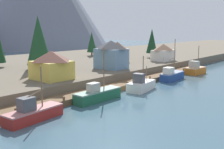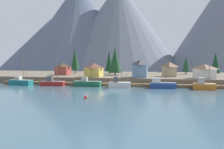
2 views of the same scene
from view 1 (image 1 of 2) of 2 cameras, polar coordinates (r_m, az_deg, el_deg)
The scene contains 15 objects.
ground_plane at distance 64.99m, azimuth -12.85°, elevation -1.59°, with size 400.00×400.00×1.00m, color #3D5B6B.
dock at distance 51.58m, azimuth -0.97°, elevation -3.09°, with size 80.00×4.00×1.60m.
shoreline_bank at distance 74.63m, azimuth -18.35°, elevation 0.95°, with size 400.00×56.00×2.50m, color #665B4C.
fishing_boat_red at distance 36.86m, azimuth -16.40°, elevation -7.81°, with size 8.33×3.34×7.04m.
fishing_boat_green at distance 44.89m, azimuth -3.08°, elevation -4.30°, with size 9.11×2.41×8.76m.
fishing_boat_white at distance 52.72m, azimuth 6.17°, elevation -2.21°, with size 7.39×4.18×6.70m.
fishing_boat_blue at distance 64.36m, azimuth 12.54°, elevation -0.17°, with size 8.07×2.88×9.62m.
fishing_boat_orange at distance 75.03m, azimuth 17.22°, elevation 1.02°, with size 6.45×3.48×7.53m.
house_white at distance 81.66m, azimuth 10.80°, elevation 4.67°, with size 7.41×4.66×5.02m.
house_yellow at distance 51.71m, azimuth -12.72°, elevation 2.03°, with size 6.18×6.99×5.35m.
house_blue at distance 64.16m, azimuth -0.19°, elevation 4.30°, with size 5.41×7.28×6.70m.
house_tan at distance 77.03m, azimuth 1.14°, elevation 4.84°, with size 5.71×4.63×5.78m.
conifer_near_left at distance 96.29m, azimuth -4.32°, elevation 6.88°, with size 3.49×3.49×8.40m.
conifer_near_right at distance 89.95m, azimuth 8.43°, elevation 7.06°, with size 3.58×3.58×9.52m.
conifer_mid_left at distance 65.03m, azimuth -15.30°, elevation 6.97°, with size 5.70×5.70×12.39m.
Camera 1 is at (-37.35, -31.74, 11.83)m, focal length 43.14 mm.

